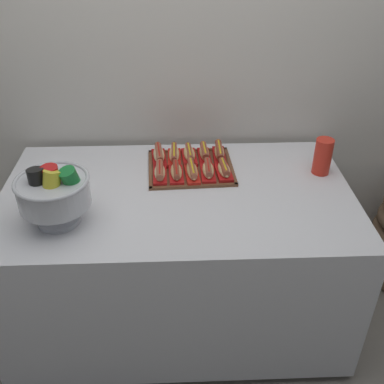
% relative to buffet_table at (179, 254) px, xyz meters
% --- Properties ---
extents(ground_plane, '(10.00, 10.00, 0.00)m').
position_rel_buffet_table_xyz_m(ground_plane, '(0.00, 0.00, -0.40)').
color(ground_plane, gray).
extents(back_wall, '(6.00, 0.10, 2.60)m').
position_rel_buffet_table_xyz_m(back_wall, '(0.00, 0.55, 0.90)').
color(back_wall, silver).
rests_on(back_wall, ground_plane).
extents(buffet_table, '(1.58, 0.92, 0.77)m').
position_rel_buffet_table_xyz_m(buffet_table, '(0.00, 0.00, 0.00)').
color(buffet_table, silver).
rests_on(buffet_table, ground_plane).
extents(serving_tray, '(0.42, 0.38, 0.01)m').
position_rel_buffet_table_xyz_m(serving_tray, '(0.07, 0.20, 0.37)').
color(serving_tray, brown).
rests_on(serving_tray, buffet_table).
extents(hot_dog_0, '(0.07, 0.16, 0.06)m').
position_rel_buffet_table_xyz_m(hot_dog_0, '(-0.08, 0.11, 0.40)').
color(hot_dog_0, red).
rests_on(hot_dog_0, serving_tray).
extents(hot_dog_1, '(0.07, 0.17, 0.06)m').
position_rel_buffet_table_xyz_m(hot_dog_1, '(-0.00, 0.12, 0.40)').
color(hot_dog_1, red).
rests_on(hot_dog_1, serving_tray).
extents(hot_dog_2, '(0.07, 0.18, 0.06)m').
position_rel_buffet_table_xyz_m(hot_dog_2, '(0.07, 0.12, 0.40)').
color(hot_dog_2, red).
rests_on(hot_dog_2, serving_tray).
extents(hot_dog_3, '(0.07, 0.16, 0.06)m').
position_rel_buffet_table_xyz_m(hot_dog_3, '(0.15, 0.12, 0.40)').
color(hot_dog_3, red).
rests_on(hot_dog_3, serving_tray).
extents(hot_dog_4, '(0.08, 0.16, 0.06)m').
position_rel_buffet_table_xyz_m(hot_dog_4, '(0.22, 0.13, 0.40)').
color(hot_dog_4, red).
rests_on(hot_dog_4, serving_tray).
extents(hot_dog_5, '(0.08, 0.18, 0.06)m').
position_rel_buffet_table_xyz_m(hot_dog_5, '(-0.08, 0.28, 0.40)').
color(hot_dog_5, '#B21414').
rests_on(hot_dog_5, serving_tray).
extents(hot_dog_6, '(0.06, 0.17, 0.06)m').
position_rel_buffet_table_xyz_m(hot_dog_6, '(-0.01, 0.28, 0.40)').
color(hot_dog_6, red).
rests_on(hot_dog_6, serving_tray).
extents(hot_dog_7, '(0.08, 0.17, 0.06)m').
position_rel_buffet_table_xyz_m(hot_dog_7, '(0.07, 0.28, 0.40)').
color(hot_dog_7, red).
rests_on(hot_dog_7, serving_tray).
extents(hot_dog_8, '(0.06, 0.17, 0.06)m').
position_rel_buffet_table_xyz_m(hot_dog_8, '(0.14, 0.29, 0.40)').
color(hot_dog_8, '#B21414').
rests_on(hot_dog_8, serving_tray).
extents(hot_dog_9, '(0.06, 0.18, 0.06)m').
position_rel_buffet_table_xyz_m(hot_dog_9, '(0.22, 0.29, 0.40)').
color(hot_dog_9, '#B21414').
rests_on(hot_dog_9, serving_tray).
extents(punch_bowl, '(0.29, 0.29, 0.26)m').
position_rel_buffet_table_xyz_m(punch_bowl, '(-0.48, -0.20, 0.51)').
color(punch_bowl, silver).
rests_on(punch_bowl, buffet_table).
extents(cup_stack, '(0.08, 0.08, 0.17)m').
position_rel_buffet_table_xyz_m(cup_stack, '(0.69, 0.14, 0.45)').
color(cup_stack, red).
rests_on(cup_stack, buffet_table).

